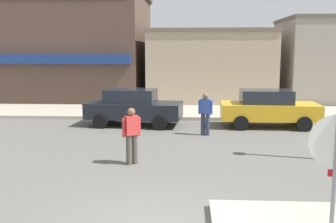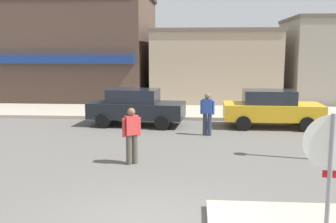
{
  "view_description": "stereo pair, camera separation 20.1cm",
  "coord_description": "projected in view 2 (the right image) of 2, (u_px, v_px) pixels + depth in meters",
  "views": [
    {
      "loc": [
        0.54,
        -6.33,
        3.2
      ],
      "look_at": [
        -0.05,
        4.5,
        1.5
      ],
      "focal_mm": 42.0,
      "sensor_mm": 36.0,
      "label": 1
    },
    {
      "loc": [
        0.74,
        -6.32,
        3.2
      ],
      "look_at": [
        -0.05,
        4.5,
        1.5
      ],
      "focal_mm": 42.0,
      "sensor_mm": 36.0,
      "label": 2
    }
  ],
  "objects": [
    {
      "name": "stop_sign",
      "position": [
        330.0,
        166.0,
        5.77
      ],
      "size": [
        0.82,
        0.1,
        2.3
      ],
      "color": "gray",
      "rests_on": "ground"
    },
    {
      "name": "parked_car_second",
      "position": [
        271.0,
        108.0,
        16.33
      ],
      "size": [
        4.05,
        1.96,
        1.56
      ],
      "color": "gold",
      "rests_on": "ground"
    },
    {
      "name": "kerb_far",
      "position": [
        182.0,
        112.0,
        19.98
      ],
      "size": [
        80.0,
        4.0,
        0.15
      ],
      "primitive_type": "cube",
      "color": "#A89E8C",
      "rests_on": "ground"
    },
    {
      "name": "pedestrian_crossing_near",
      "position": [
        207.0,
        113.0,
        14.76
      ],
      "size": [
        0.55,
        0.3,
        1.61
      ],
      "color": "#2D334C",
      "rests_on": "ground"
    },
    {
      "name": "parked_car_nearest",
      "position": [
        136.0,
        107.0,
        16.75
      ],
      "size": [
        4.14,
        2.16,
        1.56
      ],
      "color": "black",
      "rests_on": "ground"
    },
    {
      "name": "building_corner_shop",
      "position": [
        81.0,
        46.0,
        26.23
      ],
      "size": [
        9.36,
        9.23,
        6.86
      ],
      "color": "brown",
      "rests_on": "ground"
    },
    {
      "name": "building_storefront_left_mid",
      "position": [
        335.0,
        60.0,
        23.99
      ],
      "size": [
        5.92,
        5.73,
        5.13
      ],
      "color": "#9E9384",
      "rests_on": "ground"
    },
    {
      "name": "building_storefront_left_near",
      "position": [
        213.0,
        66.0,
        25.08
      ],
      "size": [
        7.52,
        7.44,
        4.4
      ],
      "color": "tan",
      "rests_on": "ground"
    },
    {
      "name": "pedestrian_crossing_far",
      "position": [
        132.0,
        134.0,
        11.03
      ],
      "size": [
        0.52,
        0.37,
        1.61
      ],
      "color": "#4C473D",
      "rests_on": "ground"
    }
  ]
}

